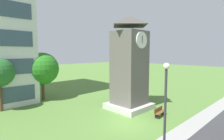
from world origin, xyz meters
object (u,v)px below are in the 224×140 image
object	(u,v)px
park_bench	(160,112)
tree_streetside	(42,69)
clock_tower	(129,68)
street_lamp	(165,102)

from	to	relation	value
park_bench	tree_streetside	world-z (taller)	tree_streetside
clock_tower	street_lamp	world-z (taller)	clock_tower
clock_tower	park_bench	bearing A→B (deg)	-86.39
clock_tower	tree_streetside	xyz separation A→B (m)	(-5.54, 10.46, -0.41)
tree_streetside	street_lamp	bearing A→B (deg)	-92.60
park_bench	tree_streetside	bearing A→B (deg)	112.02
street_lamp	tree_streetside	distance (m)	18.53
street_lamp	clock_tower	bearing A→B (deg)	51.55
tree_streetside	park_bench	bearing A→B (deg)	-67.98
park_bench	street_lamp	distance (m)	8.45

